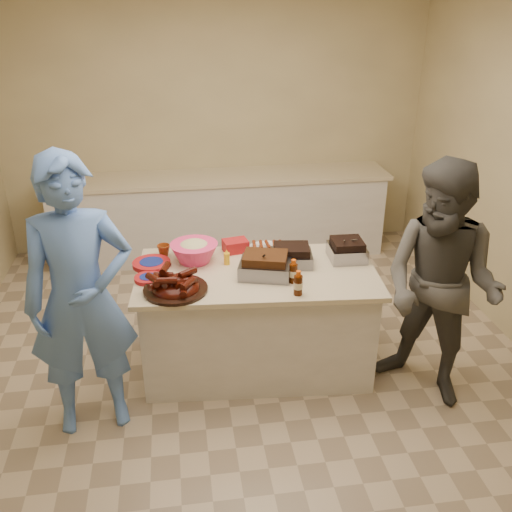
{
  "coord_description": "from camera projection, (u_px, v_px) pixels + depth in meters",
  "views": [
    {
      "loc": [
        -0.46,
        -3.58,
        2.69
      ],
      "look_at": [
        0.09,
        0.12,
        0.92
      ],
      "focal_mm": 40.0,
      "sensor_mm": 36.0,
      "label": 1
    }
  ],
  "objects": [
    {
      "name": "island",
      "position": [
        257.0,
        364.0,
        4.49
      ],
      "size": [
        1.8,
        1.05,
        0.82
      ],
      "primitive_type": null,
      "rotation": [
        0.0,
        0.0,
        -0.08
      ],
      "color": "silver",
      "rests_on": "ground"
    },
    {
      "name": "brisket_tray",
      "position": [
        291.0,
        264.0,
        4.25
      ],
      "size": [
        0.33,
        0.29,
        0.09
      ],
      "primitive_type": "cube",
      "rotation": [
        0.0,
        0.0,
        -0.13
      ],
      "color": "black",
      "rests_on": "island"
    },
    {
      "name": "plate_stack_small",
      "position": [
        149.0,
        280.0,
        4.01
      ],
      "size": [
        0.21,
        0.21,
        0.03
      ],
      "primitive_type": "cylinder",
      "rotation": [
        0.0,
        0.0,
        -0.08
      ],
      "color": "#A8161A",
      "rests_on": "island"
    },
    {
      "name": "mustard_bottle",
      "position": [
        227.0,
        264.0,
        4.24
      ],
      "size": [
        0.05,
        0.05,
        0.12
      ],
      "primitive_type": "cylinder",
      "rotation": [
        0.0,
        0.0,
        -0.08
      ],
      "color": "yellow",
      "rests_on": "island"
    },
    {
      "name": "bbq_bottle_b",
      "position": [
        293.0,
        282.0,
        3.98
      ],
      "size": [
        0.06,
        0.06,
        0.17
      ],
      "primitive_type": "cylinder",
      "rotation": [
        0.0,
        0.0,
        -0.08
      ],
      "color": "#381403",
      "rests_on": "island"
    },
    {
      "name": "sausage_plate",
      "position": [
        268.0,
        250.0,
        4.47
      ],
      "size": [
        0.34,
        0.34,
        0.05
      ],
      "primitive_type": "cylinder",
      "rotation": [
        0.0,
        0.0,
        -0.11
      ],
      "color": "silver",
      "rests_on": "island"
    },
    {
      "name": "guest_blue",
      "position": [
        99.0,
        418.0,
        3.93
      ],
      "size": [
        0.96,
        1.95,
        0.45
      ],
      "primitive_type": "imported",
      "rotation": [
        0.0,
        0.0,
        0.15
      ],
      "color": "#5884D6",
      "rests_on": "ground"
    },
    {
      "name": "coleslaw_bowl",
      "position": [
        195.0,
        261.0,
        4.29
      ],
      "size": [
        0.38,
        0.38,
        0.24
      ],
      "primitive_type": null,
      "rotation": [
        0.0,
        0.0,
        -0.08
      ],
      "color": "#F93472",
      "rests_on": "island"
    },
    {
      "name": "room",
      "position": [
        247.0,
        371.0,
        4.41
      ],
      "size": [
        4.5,
        5.0,
        2.7
      ],
      "primitive_type": null,
      "color": "#CBB883",
      "rests_on": "ground"
    },
    {
      "name": "plastic_cup",
      "position": [
        164.0,
        256.0,
        4.37
      ],
      "size": [
        0.11,
        0.1,
        0.1
      ],
      "primitive_type": "imported",
      "rotation": [
        0.0,
        0.0,
        -0.08
      ],
      "color": "#833711",
      "rests_on": "island"
    },
    {
      "name": "mac_cheese_dish",
      "position": [
        347.0,
        253.0,
        4.42
      ],
      "size": [
        0.29,
        0.23,
        0.07
      ],
      "primitive_type": "cube",
      "rotation": [
        0.0,
        0.0,
        -0.08
      ],
      "color": "orange",
      "rests_on": "island"
    },
    {
      "name": "basket_stack",
      "position": [
        236.0,
        251.0,
        4.45
      ],
      "size": [
        0.21,
        0.17,
        0.09
      ],
      "primitive_type": "cube",
      "rotation": [
        0.0,
        0.0,
        0.18
      ],
      "color": "#A8161A",
      "rests_on": "island"
    },
    {
      "name": "plate_stack_large",
      "position": [
        152.0,
        266.0,
        4.22
      ],
      "size": [
        0.3,
        0.3,
        0.03
      ],
      "primitive_type": "cylinder",
      "rotation": [
        0.0,
        0.0,
        -0.08
      ],
      "color": "#A8161A",
      "rests_on": "island"
    },
    {
      "name": "bbq_bottle_a",
      "position": [
        298.0,
        294.0,
        3.82
      ],
      "size": [
        0.06,
        0.06,
        0.18
      ],
      "primitive_type": "cylinder",
      "rotation": [
        0.0,
        0.0,
        -0.08
      ],
      "color": "#381403",
      "rests_on": "island"
    },
    {
      "name": "sauce_bowl",
      "position": [
        251.0,
        262.0,
        4.27
      ],
      "size": [
        0.14,
        0.05,
        0.13
      ],
      "primitive_type": "imported",
      "rotation": [
        0.0,
        0.0,
        -0.08
      ],
      "color": "silver",
      "rests_on": "island"
    },
    {
      "name": "guest_gray",
      "position": [
        424.0,
        391.0,
        4.19
      ],
      "size": [
        1.87,
        1.77,
        0.66
      ],
      "primitive_type": "imported",
      "rotation": [
        0.0,
        0.0,
        -0.86
      ],
      "color": "#4F4D47",
      "rests_on": "ground"
    },
    {
      "name": "pulled_pork_tray",
      "position": [
        265.0,
        275.0,
        4.08
      ],
      "size": [
        0.42,
        0.36,
        0.11
      ],
      "primitive_type": "cube",
      "rotation": [
        0.0,
        0.0,
        -0.27
      ],
      "color": "#47230F",
      "rests_on": "island"
    },
    {
      "name": "rib_platter",
      "position": [
        176.0,
        291.0,
        3.87
      ],
      "size": [
        0.45,
        0.45,
        0.18
      ],
      "primitive_type": null,
      "rotation": [
        0.0,
        0.0,
        -0.02
      ],
      "color": "#430E06",
      "rests_on": "island"
    },
    {
      "name": "roasting_pan",
      "position": [
        346.0,
        259.0,
        4.33
      ],
      "size": [
        0.28,
        0.28,
        0.11
      ],
      "primitive_type": "cube",
      "rotation": [
        0.0,
        0.0,
        -0.04
      ],
      "color": "gray",
      "rests_on": "island"
    },
    {
      "name": "back_counter",
      "position": [
        220.0,
        215.0,
        6.19
      ],
      "size": [
        3.6,
        0.64,
        0.9
      ],
      "primitive_type": null,
      "color": "silver",
      "rests_on": "ground"
    }
  ]
}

